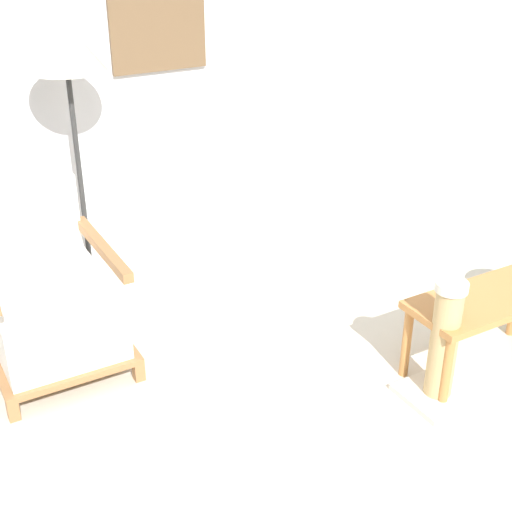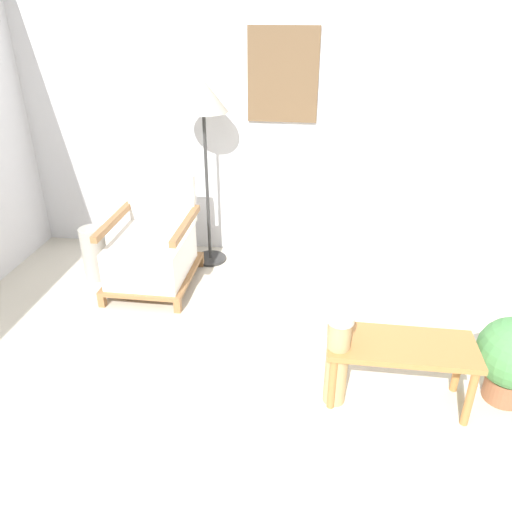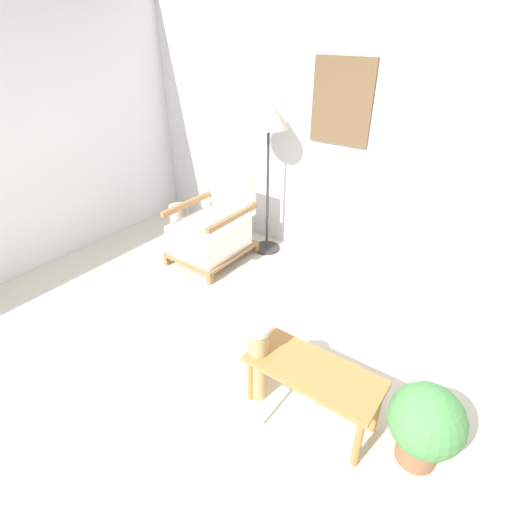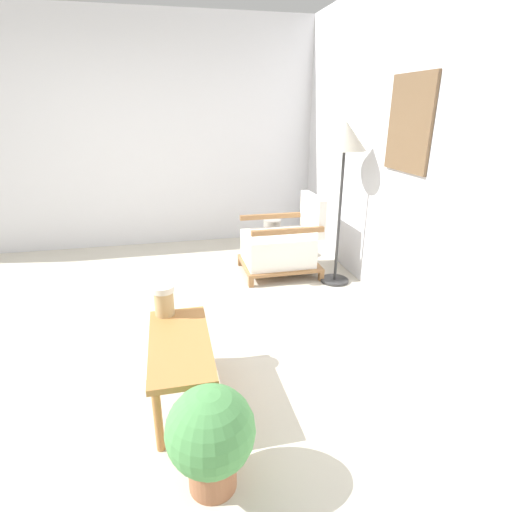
% 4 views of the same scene
% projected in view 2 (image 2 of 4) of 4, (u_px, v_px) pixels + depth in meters
% --- Properties ---
extents(ground_plane, '(14.00, 14.00, 0.00)m').
position_uv_depth(ground_plane, '(257.00, 480.00, 2.41)').
color(ground_plane, beige).
extents(wall_back, '(8.00, 0.09, 2.70)m').
position_uv_depth(wall_back, '(299.00, 101.00, 4.03)').
color(wall_back, silver).
rests_on(wall_back, ground_plane).
extents(armchair, '(0.64, 0.79, 0.82)m').
position_uv_depth(armchair, '(153.00, 250.00, 3.97)').
color(armchair, olive).
rests_on(armchair, ground_plane).
extents(floor_lamp, '(0.39, 0.39, 1.56)m').
position_uv_depth(floor_lamp, '(203.00, 106.00, 3.87)').
color(floor_lamp, '#2D2D2D').
rests_on(floor_lamp, ground_plane).
extents(coffee_table, '(0.81, 0.35, 0.40)m').
position_uv_depth(coffee_table, '(401.00, 353.00, 2.75)').
color(coffee_table, '#B2753D').
rests_on(coffee_table, ground_plane).
extents(vase, '(0.20, 0.20, 0.44)m').
position_uv_depth(vase, '(95.00, 253.00, 4.10)').
color(vase, '#9E998E').
rests_on(vase, ground_plane).
extents(scratching_post, '(0.31, 0.31, 0.61)m').
position_uv_depth(scratching_post, '(336.00, 369.00, 2.76)').
color(scratching_post, beige).
rests_on(scratching_post, ground_plane).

